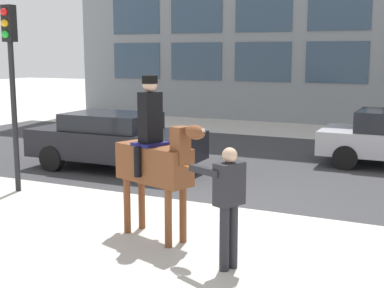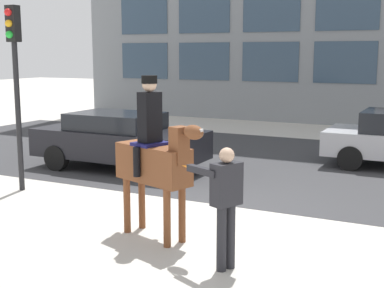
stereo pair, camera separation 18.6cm
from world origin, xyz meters
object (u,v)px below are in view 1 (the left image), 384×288
(mounted_horse_lead, at_px, (155,158))
(pedestrian_bystander, at_px, (228,198))
(traffic_light, at_px, (11,68))
(street_car_near_lane, at_px, (115,140))

(mounted_horse_lead, xyz_separation_m, pedestrian_bystander, (1.45, -0.66, -0.30))
(pedestrian_bystander, bearing_deg, mounted_horse_lead, -0.48)
(mounted_horse_lead, relative_size, traffic_light, 0.66)
(mounted_horse_lead, height_order, pedestrian_bystander, mounted_horse_lead)
(street_car_near_lane, xyz_separation_m, traffic_light, (-0.70, -2.62, 1.81))
(street_car_near_lane, distance_m, traffic_light, 3.26)
(mounted_horse_lead, height_order, street_car_near_lane, mounted_horse_lead)
(street_car_near_lane, bearing_deg, pedestrian_bystander, -43.82)
(mounted_horse_lead, distance_m, street_car_near_lane, 5.14)
(mounted_horse_lead, xyz_separation_m, street_car_near_lane, (-3.31, 3.90, -0.53))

